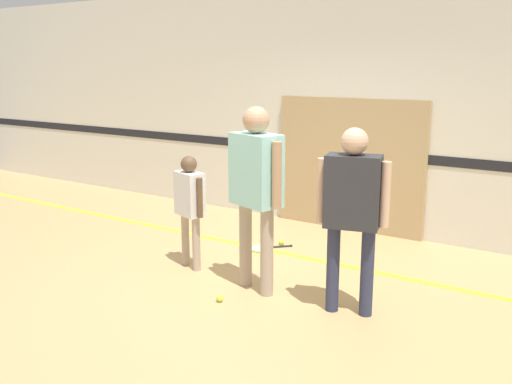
# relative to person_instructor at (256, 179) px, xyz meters

# --- Properties ---
(ground_plane) EXTENTS (16.00, 16.00, 0.00)m
(ground_plane) POSITION_rel_person_instructor_xyz_m (-0.07, 0.10, -1.10)
(ground_plane) COLOR tan
(wall_back) EXTENTS (16.00, 0.07, 3.20)m
(wall_back) POSITION_rel_person_instructor_xyz_m (-0.07, 2.50, 0.50)
(wall_back) COLOR silver
(wall_back) RESTS_ON ground_plane
(wall_panel) EXTENTS (2.04, 0.05, 1.74)m
(wall_panel) POSITION_rel_person_instructor_xyz_m (-0.15, 2.44, -0.23)
(wall_panel) COLOR tan
(wall_panel) RESTS_ON ground_plane
(floor_stripe) EXTENTS (14.40, 0.10, 0.01)m
(floor_stripe) POSITION_rel_person_instructor_xyz_m (-0.07, 1.09, -1.10)
(floor_stripe) COLOR yellow
(floor_stripe) RESTS_ON ground_plane
(person_instructor) EXTENTS (0.65, 0.41, 1.78)m
(person_instructor) POSITION_rel_person_instructor_xyz_m (0.00, 0.00, 0.00)
(person_instructor) COLOR tan
(person_instructor) RESTS_ON ground_plane
(person_student_left) EXTENTS (0.44, 0.29, 1.22)m
(person_student_left) POSITION_rel_person_instructor_xyz_m (-0.93, 0.13, -0.34)
(person_student_left) COLOR tan
(person_student_left) RESTS_ON ground_plane
(person_student_right) EXTENTS (0.61, 0.36, 1.64)m
(person_student_right) POSITION_rel_person_instructor_xyz_m (0.97, 0.01, -0.08)
(person_student_right) COLOR #2D334C
(person_student_right) RESTS_ON ground_plane
(racket_spare_on_floor) EXTENTS (0.50, 0.51, 0.03)m
(racket_spare_on_floor) POSITION_rel_person_instructor_xyz_m (-0.64, 1.10, -1.09)
(racket_spare_on_floor) COLOR #C6D838
(racket_spare_on_floor) RESTS_ON ground_plane
(tennis_ball_near_instructor) EXTENTS (0.07, 0.07, 0.07)m
(tennis_ball_near_instructor) POSITION_rel_person_instructor_xyz_m (-0.12, -0.43, -1.07)
(tennis_ball_near_instructor) COLOR #CCE038
(tennis_ball_near_instructor) RESTS_ON ground_plane
(tennis_ball_by_spare_racket) EXTENTS (0.07, 0.07, 0.07)m
(tennis_ball_by_spare_racket) POSITION_rel_person_instructor_xyz_m (-0.52, 1.35, -1.07)
(tennis_ball_by_spare_racket) COLOR #CCE038
(tennis_ball_by_spare_racket) RESTS_ON ground_plane
(tennis_ball_stray_left) EXTENTS (0.07, 0.07, 0.07)m
(tennis_ball_stray_left) POSITION_rel_person_instructor_xyz_m (0.52, 0.68, -1.07)
(tennis_ball_stray_left) COLOR #CCE038
(tennis_ball_stray_left) RESTS_ON ground_plane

